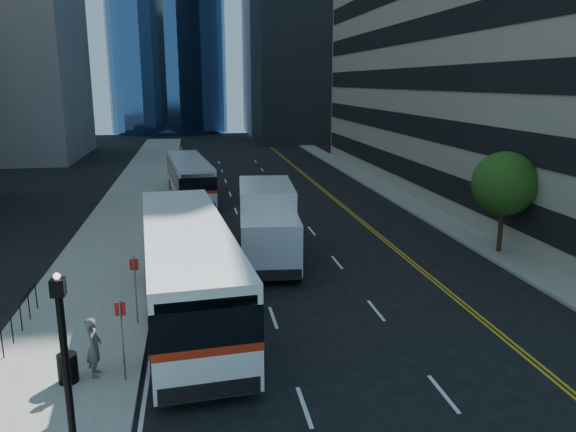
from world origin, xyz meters
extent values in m
plane|color=black|center=(0.00, 0.00, 0.00)|extent=(160.00, 160.00, 0.00)
cube|color=gray|center=(-10.50, 25.00, 0.07)|extent=(5.00, 90.00, 0.15)
cube|color=gray|center=(9.00, 25.00, 0.07)|extent=(2.00, 90.00, 0.15)
cylinder|color=#332114|center=(9.00, 8.00, 1.25)|extent=(0.24, 0.24, 2.20)
sphere|color=#214914|center=(9.00, 8.00, 3.65)|extent=(3.20, 3.20, 3.20)
cylinder|color=black|center=(-9.00, -6.00, 2.25)|extent=(0.16, 0.16, 4.20)
cube|color=black|center=(-9.00, -6.00, 4.53)|extent=(0.28, 0.28, 0.36)
cube|color=white|center=(-6.60, 2.89, 1.01)|extent=(4.10, 13.71, 1.24)
cube|color=red|center=(-6.60, 2.89, 1.74)|extent=(4.13, 13.73, 0.25)
cube|color=black|center=(-6.60, 2.89, 2.36)|extent=(4.13, 13.73, 1.01)
cube|color=white|center=(-6.60, 2.89, 3.21)|extent=(4.10, 13.71, 0.56)
cylinder|color=black|center=(-7.58, -1.26, 0.56)|extent=(0.44, 1.15, 1.13)
cylinder|color=black|center=(-4.91, -1.03, 0.56)|extent=(0.44, 1.15, 1.13)
cylinder|color=black|center=(-8.26, 6.36, 0.56)|extent=(0.44, 1.15, 1.13)
cylinder|color=black|center=(-5.58, 6.60, 0.56)|extent=(0.44, 1.15, 1.13)
cube|color=silver|center=(-6.60, 25.02, 0.86)|extent=(3.69, 11.64, 1.05)
cube|color=red|center=(-6.60, 25.02, 1.48)|extent=(3.71, 11.66, 0.21)
cube|color=black|center=(-6.60, 25.02, 2.00)|extent=(3.71, 11.66, 0.86)
cube|color=silver|center=(-6.60, 25.02, 2.72)|extent=(3.69, 11.64, 0.48)
cylinder|color=black|center=(-7.34, 21.49, 0.48)|extent=(0.39, 0.98, 0.95)
cylinder|color=black|center=(-5.12, 21.73, 0.48)|extent=(0.39, 0.98, 0.95)
cylinder|color=black|center=(-8.04, 27.93, 0.48)|extent=(0.39, 0.98, 0.95)
cylinder|color=black|center=(-5.82, 28.17, 0.48)|extent=(0.39, 0.98, 0.95)
cube|color=silver|center=(-3.01, 6.17, 1.57)|extent=(2.78, 2.58, 2.28)
cube|color=black|center=(-3.09, 5.14, 2.01)|extent=(2.40, 0.25, 1.19)
cube|color=silver|center=(-2.71, 9.96, 2.22)|extent=(3.00, 5.39, 2.82)
cube|color=black|center=(-2.80, 8.77, 0.60)|extent=(2.56, 7.29, 0.27)
cylinder|color=black|center=(-4.20, 6.05, 0.52)|extent=(0.38, 1.06, 1.04)
cylinder|color=black|center=(-1.85, 5.86, 0.52)|extent=(0.38, 1.06, 1.04)
cylinder|color=black|center=(-3.78, 11.45, 0.52)|extent=(0.38, 1.06, 1.04)
cylinder|color=black|center=(-1.42, 11.27, 0.52)|extent=(0.38, 1.06, 1.04)
cylinder|color=black|center=(-10.00, -1.82, 0.57)|extent=(0.71, 0.71, 0.85)
imported|color=#56565D|center=(-9.28, -1.56, 1.05)|extent=(0.45, 0.67, 1.80)
camera|label=1|loc=(-6.19, -17.29, 8.57)|focal=35.00mm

